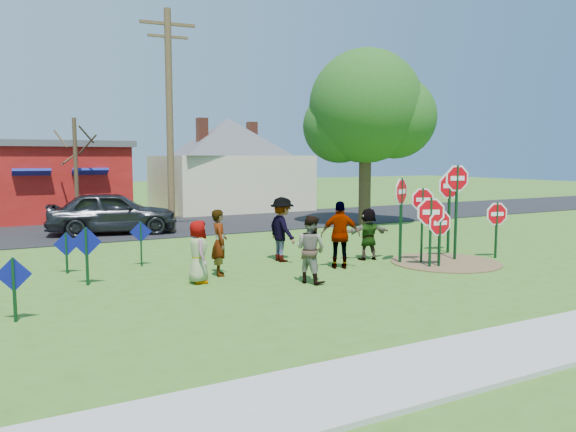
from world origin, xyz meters
The scene contains 27 objects.
ground centered at (0.00, 0.00, 0.00)m, with size 120.00×120.00×0.00m, color #3E611B.
sidewalk centered at (0.00, -7.20, 0.04)m, with size 22.00×1.80×0.08m, color #9E9E99.
road centered at (0.00, 11.50, 0.02)m, with size 120.00×7.50×0.04m, color black.
dirt_patch centered at (4.50, -1.00, 0.01)m, with size 3.20×3.20×0.03m, color brown.
red_building centered at (-5.50, 17.99, 1.97)m, with size 9.40×7.69×3.90m.
cream_house centered at (5.50, 18.00, 2.92)m, with size 9.40×9.40×6.50m.
stop_sign_a centered at (3.60, -1.31, 1.43)m, with size 1.00×0.48×2.13m.
stop_sign_b centered at (3.84, -0.69, 1.69)m, with size 0.89×0.33×2.35m.
stop_sign_c centered at (5.08, -0.80, 2.14)m, with size 1.07×0.21×3.03m.
stop_sign_d centered at (5.86, 0.30, 1.98)m, with size 1.14×0.20×2.77m.
stop_sign_e centered at (3.87, -1.38, 1.16)m, with size 1.01×0.13×1.77m.
stop_sign_f centered at (6.44, -1.14, 1.27)m, with size 0.93×0.29×1.86m.
stop_sign_g centered at (3.29, -0.38, 1.86)m, with size 0.97×0.50×2.66m.
blue_diamond_a centered at (-7.00, -1.55, 0.77)m, with size 0.64×0.22×1.25m.
blue_diamond_b centered at (-5.29, 0.99, 0.89)m, with size 0.67×0.32×1.44m.
blue_diamond_c centered at (-5.55, 2.72, 0.68)m, with size 0.62×0.24×1.12m.
blue_diamond_d centered at (-3.54, 2.78, 0.81)m, with size 0.60×0.13×1.30m.
person_a centered at (-2.82, -0.05, 0.78)m, with size 0.77×0.50×1.57m, color #364981.
person_b centered at (-2.03, 0.54, 0.88)m, with size 0.64×0.42×1.75m, color #2E7A77.
person_c centered at (-0.37, -1.36, 0.84)m, with size 0.82×0.64×1.68m, color brown.
person_d centered at (0.37, 1.54, 0.97)m, with size 1.25×0.72×1.93m, color #353439.
person_e centered at (1.31, -0.19, 0.95)m, with size 1.11×0.46×1.90m, color #4B2A57.
person_f centered at (2.80, 0.53, 0.79)m, with size 1.47×0.47×1.58m, color #25552E.
suv centered at (-2.88, 10.01, 0.90)m, with size 2.03×5.05×1.72m, color #2D2D32.
utility_pole centered at (-0.64, 9.36, 4.74)m, with size 2.20×0.35×9.01m.
leafy_tree centered at (7.97, 7.59, 5.12)m, with size 5.59×5.10×7.95m.
bare_tree_east centered at (-3.78, 13.20, 3.13)m, with size 1.80×1.80×4.84m.
Camera 1 is at (-7.41, -13.15, 3.12)m, focal length 35.00 mm.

